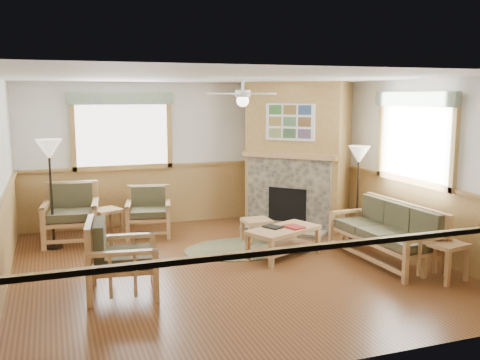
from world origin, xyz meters
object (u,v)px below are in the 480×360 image
object	(u,v)px
armchair_left	(123,257)
end_table_chairs	(107,223)
end_table_sofa	(446,261)
armchair_back_right	(148,212)
footstool	(257,230)
coffee_table	(283,242)
sofa	(385,233)
floor_lamp_right	(358,193)
floor_lamp_left	(51,194)
armchair_back_left	(71,214)

from	to	relation	value
armchair_left	end_table_chairs	distance (m)	2.82
armchair_left	end_table_sofa	bearing A→B (deg)	-95.36
armchair_back_right	footstool	xyz separation A→B (m)	(1.64, -1.06, -0.23)
armchair_back_right	coffee_table	distance (m)	2.64
sofa	end_table_chairs	xyz separation A→B (m)	(-3.76, 2.80, -0.18)
armchair_left	footstool	world-z (taller)	armchair_left
coffee_table	footstool	world-z (taller)	coffee_table
coffee_table	end_table_chairs	bearing A→B (deg)	115.35
end_table_sofa	end_table_chairs	bearing A→B (deg)	137.06
sofa	footstool	distance (m)	2.17
end_table_chairs	floor_lamp_right	distance (m)	4.38
armchair_back_right	end_table_sofa	size ratio (longest dim) A/B	1.63
end_table_sofa	floor_lamp_right	bearing A→B (deg)	90.00
sofa	coffee_table	distance (m)	1.52
armchair_left	floor_lamp_left	bearing A→B (deg)	25.97
armchair_left	armchair_back_left	bearing A→B (deg)	18.53
coffee_table	end_table_sofa	bearing A→B (deg)	-69.62
sofa	armchair_back_left	distance (m)	5.10
end_table_chairs	floor_lamp_left	bearing A→B (deg)	-156.10
armchair_back_right	floor_lamp_left	bearing A→B (deg)	-157.89
sofa	floor_lamp_left	distance (m)	5.25
armchair_left	floor_lamp_right	world-z (taller)	floor_lamp_right
sofa	coffee_table	bearing A→B (deg)	-120.30
coffee_table	footstool	xyz separation A→B (m)	(-0.07, 0.94, -0.03)
coffee_table	end_table_sofa	xyz separation A→B (m)	(1.62, -1.67, 0.03)
end_table_chairs	floor_lamp_right	xyz separation A→B (m)	(4.05, -1.56, 0.56)
floor_lamp_left	sofa	bearing A→B (deg)	-27.39
armchair_back_left	end_table_chairs	world-z (taller)	armchair_back_left
armchair_back_left	end_table_sofa	xyz separation A→B (m)	(4.65, -3.62, -0.23)
armchair_left	floor_lamp_left	world-z (taller)	floor_lamp_left
armchair_back_left	end_table_sofa	distance (m)	5.90
end_table_chairs	floor_lamp_left	world-z (taller)	floor_lamp_left
sofa	armchair_back_left	bearing A→B (deg)	-123.85
armchair_back_right	floor_lamp_left	size ratio (longest dim) A/B	0.47
armchair_left	footstool	distance (m)	2.96
armchair_left	footstool	xyz separation A→B (m)	(2.44, 1.66, -0.28)
end_table_sofa	floor_lamp_right	size ratio (longest dim) A/B	0.32
armchair_left	coffee_table	world-z (taller)	armchair_left
footstool	floor_lamp_right	distance (m)	1.85
coffee_table	end_table_chairs	xyz separation A→B (m)	(-2.43, 2.10, 0.02)
armchair_back_left	end_table_sofa	bearing A→B (deg)	-31.40
footstool	end_table_chairs	bearing A→B (deg)	153.81
sofa	armchair_left	world-z (taller)	armchair_left
armchair_back_right	end_table_chairs	bearing A→B (deg)	-175.95
sofa	end_table_sofa	xyz separation A→B (m)	(0.29, -0.97, -0.18)
coffee_table	floor_lamp_left	size ratio (longest dim) A/B	0.64
coffee_table	footstool	size ratio (longest dim) A/B	2.54
armchair_back_left	sofa	bearing A→B (deg)	-24.80
floor_lamp_right	armchair_back_right	bearing A→B (deg)	156.33
sofa	end_table_sofa	world-z (taller)	sofa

